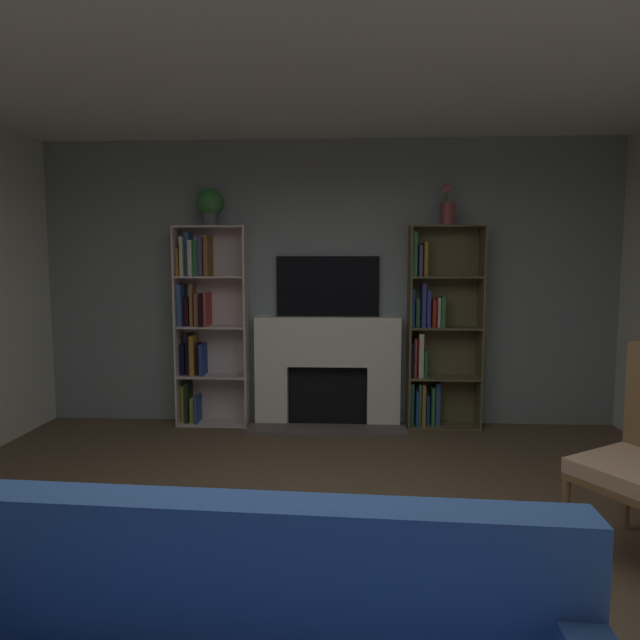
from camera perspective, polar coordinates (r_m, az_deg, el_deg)
The scene contains 9 objects.
ground_plane at distance 2.91m, azimuth -1.16°, elevation -26.84°, with size 6.84×6.84×0.00m, color brown.
wall_back_accent at distance 5.34m, azimuth 0.87°, elevation 3.95°, with size 5.82×0.06×2.82m, color gray.
fireplace at distance 5.30m, azimuth 0.81°, elevation -5.29°, with size 1.53×0.49×1.08m.
tv at distance 5.28m, azimuth 0.84°, elevation 3.65°, with size 1.02×0.06×0.59m, color black.
bookshelf_left at distance 5.41m, azimuth -12.29°, elevation -0.10°, with size 0.70×0.28×1.97m.
bookshelf_right at distance 5.33m, azimuth 12.23°, elevation -1.51°, with size 0.70×0.26×1.97m.
potted_plant at distance 5.35m, azimuth -11.76°, elevation 12.04°, with size 0.26×0.26×0.36m.
vase_with_flowers at distance 5.28m, azimuth 13.53°, elevation 11.37°, with size 0.13×0.13×0.40m.
coffee_table at distance 2.40m, azimuth -4.85°, elevation -24.26°, with size 0.77×0.55×0.43m.
Camera 1 is at (0.17, -2.45, 1.56)m, focal length 29.80 mm.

